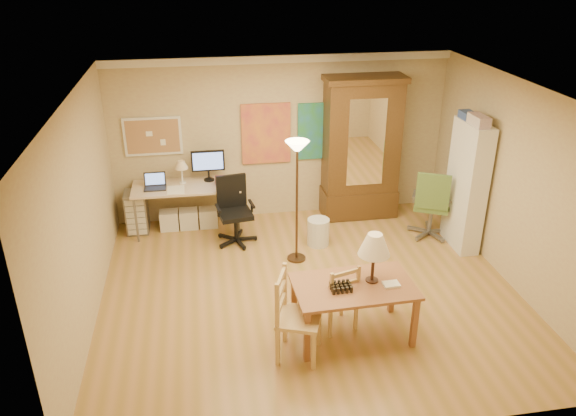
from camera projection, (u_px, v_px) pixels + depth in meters
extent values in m
plane|color=olive|center=(310.00, 291.00, 7.56)|extent=(5.50, 5.50, 0.00)
cube|color=white|center=(281.00, 59.00, 8.64)|extent=(5.50, 0.08, 0.12)
cube|color=#A2784C|center=(153.00, 136.00, 8.83)|extent=(0.90, 0.04, 0.62)
cube|color=gold|center=(266.00, 134.00, 9.12)|extent=(0.80, 0.04, 1.00)
cube|color=teal|center=(320.00, 131.00, 9.25)|extent=(0.75, 0.04, 0.95)
cube|color=brown|center=(354.00, 286.00, 6.44)|extent=(1.41, 0.88, 0.04)
cube|color=brown|center=(307.00, 336.00, 6.16)|extent=(0.07, 0.07, 0.66)
cube|color=brown|center=(414.00, 323.00, 6.38)|extent=(0.07, 0.07, 0.66)
cube|color=brown|center=(294.00, 300.00, 6.78)|extent=(0.07, 0.07, 0.66)
cube|color=brown|center=(392.00, 289.00, 7.01)|extent=(0.07, 0.07, 0.66)
cylinder|color=black|center=(372.00, 280.00, 6.51)|extent=(0.15, 0.15, 0.02)
cylinder|color=black|center=(373.00, 267.00, 6.43)|extent=(0.04, 0.04, 0.37)
cone|color=beige|center=(374.00, 244.00, 6.31)|extent=(0.37, 0.37, 0.26)
cube|color=white|center=(391.00, 284.00, 6.42)|extent=(0.19, 0.14, 0.03)
cube|color=black|center=(341.00, 287.00, 6.33)|extent=(0.27, 0.21, 0.07)
cube|color=tan|center=(337.00, 297.00, 6.69)|extent=(0.51, 0.49, 0.04)
cube|color=tan|center=(341.00, 301.00, 6.99)|extent=(0.05, 0.05, 0.40)
cube|color=tan|center=(316.00, 308.00, 6.85)|extent=(0.05, 0.05, 0.40)
cube|color=tan|center=(356.00, 316.00, 6.72)|extent=(0.05, 0.05, 0.40)
cube|color=tan|center=(330.00, 324.00, 6.58)|extent=(0.05, 0.05, 0.40)
cube|color=tan|center=(358.00, 284.00, 6.53)|extent=(0.05, 0.05, 0.47)
cube|color=tan|center=(331.00, 291.00, 6.39)|extent=(0.05, 0.05, 0.47)
cube|color=tan|center=(345.00, 284.00, 6.44)|extent=(0.35, 0.13, 0.05)
cube|color=tan|center=(299.00, 318.00, 6.18)|extent=(0.61, 0.62, 0.04)
cube|color=tan|center=(314.00, 352.00, 6.07)|extent=(0.06, 0.06, 0.48)
cube|color=tan|center=(319.00, 328.00, 6.44)|extent=(0.06, 0.06, 0.48)
cube|color=tan|center=(278.00, 347.00, 6.13)|extent=(0.06, 0.06, 0.48)
cube|color=tan|center=(285.00, 324.00, 6.51)|extent=(0.06, 0.06, 0.48)
cube|color=tan|center=(277.00, 306.00, 5.91)|extent=(0.06, 0.06, 0.56)
cube|color=tan|center=(285.00, 285.00, 6.28)|extent=(0.06, 0.06, 0.56)
cube|color=tan|center=(281.00, 291.00, 6.07)|extent=(0.18, 0.41, 0.06)
cylinder|color=#402B19|center=(296.00, 258.00, 8.33)|extent=(0.27, 0.27, 0.03)
cylinder|color=#402B19|center=(297.00, 205.00, 7.96)|extent=(0.04, 0.04, 1.73)
cone|color=#FFE0A5|center=(297.00, 146.00, 7.59)|extent=(0.33, 0.33, 0.14)
cube|color=#C4B18F|center=(186.00, 186.00, 8.90)|extent=(1.69, 0.74, 0.03)
cylinder|color=slate|center=(136.00, 221.00, 8.67)|extent=(0.04, 0.04, 0.74)
cylinder|color=slate|center=(239.00, 213.00, 8.90)|extent=(0.04, 0.04, 0.74)
cylinder|color=slate|center=(139.00, 204.00, 9.23)|extent=(0.04, 0.04, 0.74)
cylinder|color=slate|center=(235.00, 197.00, 9.47)|extent=(0.04, 0.04, 0.74)
cube|color=black|center=(155.00, 188.00, 8.78)|extent=(0.34, 0.23, 0.02)
cube|color=black|center=(155.00, 178.00, 8.88)|extent=(0.34, 0.06, 0.22)
cube|color=black|center=(208.00, 161.00, 8.95)|extent=(0.53, 0.04, 0.34)
cone|color=beige|center=(181.00, 165.00, 8.85)|extent=(0.21, 0.21, 0.13)
cube|color=white|center=(176.00, 190.00, 8.73)|extent=(0.26, 0.34, 0.01)
cube|color=maroon|center=(223.00, 181.00, 8.91)|extent=(0.23, 0.17, 0.13)
cube|color=white|center=(169.00, 220.00, 9.16)|extent=(0.30, 0.25, 0.32)
cube|color=white|center=(189.00, 219.00, 9.20)|extent=(0.30, 0.25, 0.32)
cube|color=silver|center=(208.00, 217.00, 9.25)|extent=(0.30, 0.25, 0.32)
cylinder|color=black|center=(236.00, 228.00, 8.70)|extent=(0.06, 0.06, 0.40)
cube|color=black|center=(235.00, 214.00, 8.61)|extent=(0.55, 0.53, 0.07)
cube|color=black|center=(231.00, 191.00, 8.67)|extent=(0.47, 0.12, 0.52)
cube|color=black|center=(218.00, 208.00, 8.47)|extent=(0.08, 0.31, 0.03)
cube|color=black|center=(252.00, 204.00, 8.62)|extent=(0.08, 0.31, 0.03)
cylinder|color=slate|center=(430.00, 219.00, 8.93)|extent=(0.07, 0.07, 0.44)
cube|color=#4B622C|center=(432.00, 205.00, 8.82)|extent=(0.69, 0.68, 0.08)
cube|color=#4B622C|center=(433.00, 192.00, 8.48)|extent=(0.47, 0.27, 0.57)
cube|color=slate|center=(452.00, 198.00, 8.68)|extent=(0.18, 0.31, 0.03)
cube|color=slate|center=(414.00, 194.00, 8.83)|extent=(0.18, 0.31, 0.03)
cube|color=slate|center=(137.00, 212.00, 9.02)|extent=(0.34, 0.39, 0.68)
cube|color=silver|center=(136.00, 217.00, 8.83)|extent=(0.29, 0.02, 0.59)
cube|color=#3E2911|center=(361.00, 150.00, 9.27)|extent=(1.21, 0.55, 2.31)
cube|color=#3E2911|center=(358.00, 201.00, 9.65)|extent=(1.25, 0.59, 0.46)
cube|color=white|center=(366.00, 143.00, 8.93)|extent=(0.60, 0.01, 1.43)
cube|color=#3E2911|center=(365.00, 79.00, 8.77)|extent=(1.30, 0.61, 0.09)
cube|color=white|center=(467.00, 186.00, 8.34)|extent=(0.29, 0.78, 1.96)
cube|color=#993333|center=(464.00, 221.00, 8.42)|extent=(0.18, 0.39, 0.23)
cube|color=#334C99|center=(464.00, 141.00, 8.24)|extent=(0.18, 0.27, 0.20)
cylinder|color=silver|center=(318.00, 232.00, 8.66)|extent=(0.34, 0.34, 0.43)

